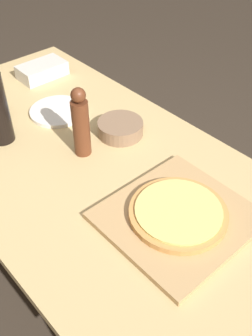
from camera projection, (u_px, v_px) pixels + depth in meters
ground_plane at (104, 294)px, 1.76m from camera, size 12.00×12.00×0.00m
dining_table at (97, 187)px, 1.32m from camera, size 0.80×1.68×0.77m
cutting_board at (178, 217)px, 1.08m from camera, size 0.38×0.36×0.02m
pizza at (178, 212)px, 1.06m from camera, size 0.27×0.27×0.02m
pepper_mill at (81, 124)px, 1.23m from camera, size 0.06×0.06×0.24m
small_bowl at (120, 128)px, 1.37m from camera, size 0.16×0.16×0.05m
dinner_plate at (58, 111)px, 1.48m from camera, size 0.21×0.21×0.01m
food_container at (42, 70)px, 1.68m from camera, size 0.20×0.12×0.06m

